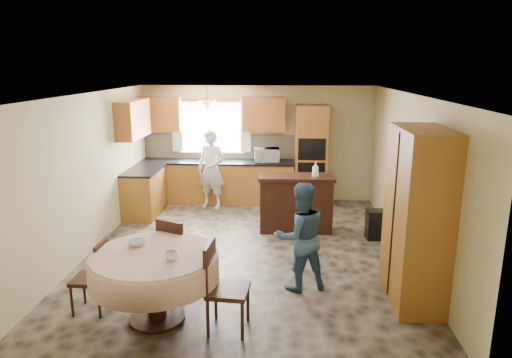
{
  "coord_description": "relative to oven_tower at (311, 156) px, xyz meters",
  "views": [
    {
      "loc": [
        0.55,
        -6.83,
        2.92
      ],
      "look_at": [
        0.13,
        0.3,
        1.13
      ],
      "focal_mm": 32.0,
      "sensor_mm": 36.0,
      "label": 1
    }
  ],
  "objects": [
    {
      "name": "framed_picture",
      "position": [
        1.32,
        -2.33,
        0.59
      ],
      "size": [
        0.06,
        0.54,
        0.45
      ],
      "color": "yellow",
      "rests_on": "wall_right"
    },
    {
      "name": "wall_back",
      "position": [
        -1.15,
        0.31,
        0.19
      ],
      "size": [
        5.0,
        0.02,
        2.5
      ],
      "primitive_type": "cube",
      "color": "tan",
      "rests_on": "floor"
    },
    {
      "name": "oven_lower",
      "position": [
        0.0,
        -0.31,
        -0.31
      ],
      "size": [
        0.56,
        0.01,
        0.45
      ],
      "primitive_type": "cube",
      "color": "black",
      "rests_on": "oven_tower"
    },
    {
      "name": "sideboard",
      "position": [
        -0.35,
        -1.65,
        -0.58
      ],
      "size": [
        1.35,
        0.59,
        0.95
      ],
      "primitive_type": "cube",
      "rotation": [
        0.0,
        0.0,
        0.03
      ],
      "color": "#371A0F",
      "rests_on": "floor"
    },
    {
      "name": "counter_back",
      "position": [
        -2.0,
        0.01,
        -0.16
      ],
      "size": [
        3.3,
        0.64,
        0.04
      ],
      "primitive_type": "cube",
      "color": "black",
      "rests_on": "base_cab_back"
    },
    {
      "name": "wall_cab_right",
      "position": [
        -1.0,
        0.15,
        0.85
      ],
      "size": [
        0.9,
        0.33,
        0.72
      ],
      "primitive_type": "cube",
      "color": "#AD5A2B",
      "rests_on": "wall_back"
    },
    {
      "name": "base_cab_left",
      "position": [
        -3.35,
        -0.89,
        -0.62
      ],
      "size": [
        0.6,
        1.2,
        0.88
      ],
      "primitive_type": "cube",
      "color": "#B56E30",
      "rests_on": "floor"
    },
    {
      "name": "chair_left",
      "position": [
        -2.83,
        -4.62,
        -0.57
      ],
      "size": [
        0.39,
        0.39,
        0.9
      ],
      "rotation": [
        0.0,
        0.0,
        -1.58
      ],
      "color": "#371A0F",
      "rests_on": "floor"
    },
    {
      "name": "bowl_sideboard",
      "position": [
        -0.55,
        -1.65,
        -0.08
      ],
      "size": [
        0.23,
        0.23,
        0.05
      ],
      "primitive_type": "imported",
      "rotation": [
        0.0,
        0.0,
        -0.2
      ],
      "color": "#B2B2B2",
      "rests_on": "sideboard"
    },
    {
      "name": "dining_table",
      "position": [
        -2.05,
        -4.77,
        -0.4
      ],
      "size": [
        1.48,
        1.48,
        0.84
      ],
      "color": "#371A0F",
      "rests_on": "floor"
    },
    {
      "name": "wall_front",
      "position": [
        -1.15,
        -5.69,
        0.19
      ],
      "size": [
        5.0,
        0.02,
        2.5
      ],
      "primitive_type": "cube",
      "color": "tan",
      "rests_on": "floor"
    },
    {
      "name": "wall_right",
      "position": [
        1.35,
        -2.69,
        0.19
      ],
      "size": [
        0.02,
        6.0,
        2.5
      ],
      "primitive_type": "cube",
      "color": "tan",
      "rests_on": "floor"
    },
    {
      "name": "chair_back",
      "position": [
        -1.98,
        -4.0,
        -0.51
      ],
      "size": [
        0.57,
        0.57,
        0.99
      ],
      "rotation": [
        0.0,
        0.0,
        2.73
      ],
      "color": "#371A0F",
      "rests_on": "floor"
    },
    {
      "name": "microwave",
      "position": [
        -0.93,
        -0.04,
        0.01
      ],
      "size": [
        0.55,
        0.4,
        0.29
      ],
      "primitive_type": "imported",
      "rotation": [
        0.0,
        0.0,
        0.08
      ],
      "color": "silver",
      "rests_on": "counter_back"
    },
    {
      "name": "wall_left",
      "position": [
        -3.65,
        -2.69,
        0.19
      ],
      "size": [
        0.02,
        6.0,
        2.5
      ],
      "primitive_type": "cube",
      "color": "tan",
      "rests_on": "floor"
    },
    {
      "name": "chair_right",
      "position": [
        -1.27,
        -4.92,
        -0.49
      ],
      "size": [
        0.48,
        0.48,
        1.03
      ],
      "rotation": [
        0.0,
        0.0,
        1.49
      ],
      "color": "#371A0F",
      "rests_on": "floor"
    },
    {
      "name": "window",
      "position": [
        -2.15,
        0.29,
        0.54
      ],
      "size": [
        1.4,
        0.03,
        1.1
      ],
      "primitive_type": "cube",
      "color": "white",
      "rests_on": "wall_back"
    },
    {
      "name": "ceiling",
      "position": [
        -1.15,
        -2.69,
        1.44
      ],
      "size": [
        5.0,
        6.0,
        0.01
      ],
      "primitive_type": "cube",
      "color": "white",
      "rests_on": "wall_back"
    },
    {
      "name": "person_sink",
      "position": [
        -2.06,
        -0.39,
        -0.24
      ],
      "size": [
        0.68,
        0.54,
        1.64
      ],
      "primitive_type": "imported",
      "rotation": [
        0.0,
        0.0,
        -0.28
      ],
      "color": "silver",
      "rests_on": "floor"
    },
    {
      "name": "counter_left",
      "position": [
        -3.35,
        -0.89,
        -0.16
      ],
      "size": [
        0.64,
        1.2,
        0.04
      ],
      "primitive_type": "cube",
      "color": "black",
      "rests_on": "base_cab_left"
    },
    {
      "name": "space_heater",
      "position": [
        1.05,
        -2.0,
        -0.8
      ],
      "size": [
        0.39,
        0.28,
        0.51
      ],
      "primitive_type": "cube",
      "rotation": [
        0.0,
        0.0,
        0.06
      ],
      "color": "black",
      "rests_on": "floor"
    },
    {
      "name": "bowl_table",
      "position": [
        -2.31,
        -4.56,
        -0.18
      ],
      "size": [
        0.22,
        0.22,
        0.06
      ],
      "primitive_type": "imported",
      "rotation": [
        0.0,
        0.0,
        0.08
      ],
      "color": "#B2B2B2",
      "rests_on": "dining_table"
    },
    {
      "name": "cupboard",
      "position": [
        1.07,
        -4.1,
        0.04
      ],
      "size": [
        0.58,
        1.15,
        2.2
      ],
      "primitive_type": "cube",
      "color": "#B56E30",
      "rests_on": "floor"
    },
    {
      "name": "oven_tower",
      "position": [
        0.0,
        0.0,
        0.0
      ],
      "size": [
        0.66,
        0.62,
        2.12
      ],
      "primitive_type": "cube",
      "color": "#B56E30",
      "rests_on": "floor"
    },
    {
      "name": "floor",
      "position": [
        -1.15,
        -2.69,
        -1.06
      ],
      "size": [
        5.0,
        6.0,
        0.01
      ],
      "primitive_type": "cube",
      "color": "#6F614E",
      "rests_on": "ground"
    },
    {
      "name": "cup_table",
      "position": [
        -1.8,
        -4.96,
        -0.16
      ],
      "size": [
        0.16,
        0.16,
        0.11
      ],
      "primitive_type": "imported",
      "rotation": [
        0.0,
        0.0,
        -0.19
      ],
      "color": "#B2B2B2",
      "rests_on": "dining_table"
    },
    {
      "name": "curtain_right",
      "position": [
        -1.4,
        0.24,
        0.59
      ],
      "size": [
        0.22,
        0.02,
        1.15
      ],
      "primitive_type": "cube",
      "color": "white",
      "rests_on": "wall_back"
    },
    {
      "name": "oven_upper",
      "position": [
        0.0,
        -0.31,
        0.19
      ],
      "size": [
        0.56,
        0.01,
        0.45
      ],
      "primitive_type": "cube",
      "color": "black",
      "rests_on": "oven_tower"
    },
    {
      "name": "person_dining",
      "position": [
        -0.35,
        -3.87,
        -0.33
      ],
      "size": [
        0.86,
        0.77,
        1.46
      ],
      "primitive_type": "imported",
      "rotation": [
        0.0,
        0.0,
        3.49
      ],
      "color": "#355575",
      "rests_on": "floor"
    },
    {
      "name": "wall_cab_side",
      "position": [
        -3.48,
        -0.89,
        0.85
      ],
      "size": [
        0.33,
        1.2,
        0.72
      ],
      "primitive_type": "cube",
      "color": "#AD5A2B",
      "rests_on": "wall_left"
    },
    {
      "name": "bottle_sideboard",
      "position": [
        -0.01,
        -1.65,
        0.06
      ],
      "size": [
        0.15,
        0.15,
        0.32
      ],
      "primitive_type": "imported",
      "rotation": [
        0.0,
        0.0,
        -0.21
      ],
      "color": "silver",
      "rests_on": "sideboard"
    },
    {
      "name": "pendant",
      "position": [
        -2.15,
        -0.19,
        1.06
      ],
      "size": [
        0.36,
        0.36,
        0.18
      ],
      "primitive_type": "cone",
      "rotation": [
        3.14,
        0.0,
        0.0
      ],
      "color": "beige",
      "rests_on": "ceiling"
    },
    {
      "name": "backsplash",
      "position": [
        -2.0,
        0.3,
        0.12
      ],
      "size": [
        3.3,
        0.02,
        0.55
      ],
      "primitive_type": "cube",
      "color": "tan",
      "rests_on": "wall_back"
    },
    {
      "name": "base_cab_back",
      "position": [
        -2.0,
        0.01,
        -0.62
      ],
      "size": [
        3.3,
        0.6,
        0.88
      ],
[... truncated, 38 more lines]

